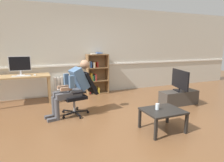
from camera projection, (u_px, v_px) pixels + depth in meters
name	position (u px, v px, depth m)	size (l,w,h in m)	color
ground_plane	(121.00, 124.00, 3.72)	(18.00, 18.00, 0.00)	brown
back_wall	(86.00, 51.00, 5.88)	(12.00, 0.13, 2.70)	beige
computer_desk	(22.00, 79.00, 4.88)	(1.40, 0.65, 0.76)	tan
imac_monitor	(20.00, 64.00, 4.87)	(0.54, 0.14, 0.50)	silver
keyboard	(21.00, 76.00, 4.73)	(0.44, 0.12, 0.02)	white
computer_mouse	(35.00, 75.00, 4.87)	(0.06, 0.10, 0.03)	white
bookshelf	(96.00, 75.00, 5.93)	(0.68, 0.29, 1.30)	brown
radiator	(66.00, 86.00, 5.73)	(0.70, 0.08, 0.59)	white
office_chair	(81.00, 91.00, 4.20)	(0.83, 0.64, 0.96)	black
person_seated	(72.00, 86.00, 4.08)	(1.02, 0.50, 1.21)	#4C4C51
tv_stand	(179.00, 98.00, 4.89)	(1.02, 0.36, 0.36)	#3D3833
tv_screen	(180.00, 80.00, 4.81)	(0.27, 0.79, 0.55)	black
coffee_table	(163.00, 113.00, 3.37)	(0.70, 0.57, 0.39)	black
drinking_glass	(157.00, 107.00, 3.36)	(0.07, 0.07, 0.11)	silver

